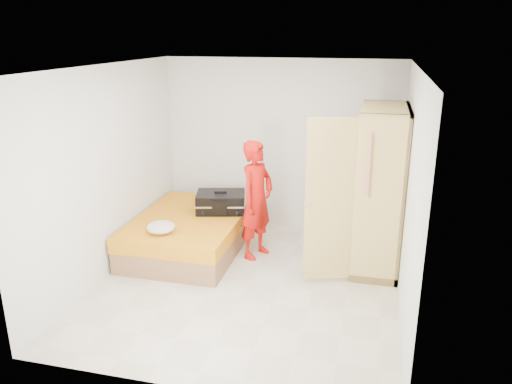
% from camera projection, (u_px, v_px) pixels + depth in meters
% --- Properties ---
extents(room, '(4.00, 4.02, 2.60)m').
position_uv_depth(room, '(248.00, 182.00, 5.78)').
color(room, beige).
rests_on(room, ground).
extents(bed, '(1.42, 2.02, 0.50)m').
position_uv_depth(bed, '(190.00, 233.00, 7.05)').
color(bed, '#966544').
rests_on(bed, ground).
extents(wardrobe, '(1.14, 1.37, 2.10)m').
position_uv_depth(wardrobe, '(375.00, 194.00, 6.33)').
color(wardrobe, '#DCBC6B').
rests_on(wardrobe, ground).
extents(person, '(0.58, 0.69, 1.62)m').
position_uv_depth(person, '(257.00, 200.00, 6.69)').
color(person, red).
rests_on(person, ground).
extents(suitcase, '(0.80, 0.66, 0.30)m').
position_uv_depth(suitcase, '(221.00, 202.00, 7.14)').
color(suitcase, black).
rests_on(suitcase, bed).
extents(round_cushion, '(0.37, 0.37, 0.14)m').
position_uv_depth(round_cushion, '(161.00, 227.00, 6.40)').
color(round_cushion, silver).
rests_on(round_cushion, bed).
extents(pillow, '(0.55, 0.29, 0.10)m').
position_uv_depth(pillow, '(215.00, 195.00, 7.72)').
color(pillow, silver).
rests_on(pillow, bed).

